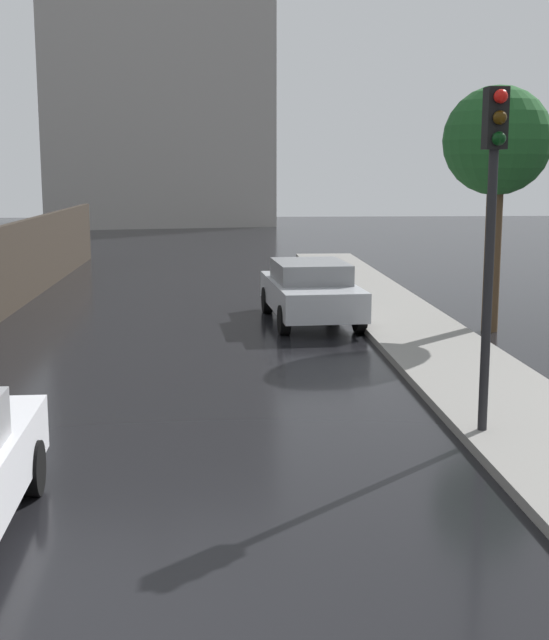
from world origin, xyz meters
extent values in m
cylinder|color=black|center=(-1.19, 4.46, 0.30)|extent=(0.24, 0.61, 0.61)
cube|color=#B2B5BA|center=(2.98, 15.02, 0.64)|extent=(2.10, 4.48, 0.64)
cube|color=gray|center=(2.98, 15.06, 1.18)|extent=(1.74, 2.32, 0.45)
cylinder|color=black|center=(2.06, 16.40, 0.32)|extent=(0.26, 0.65, 0.64)
cylinder|color=black|center=(3.71, 16.51, 0.32)|extent=(0.26, 0.65, 0.64)
cylinder|color=black|center=(2.26, 13.52, 0.32)|extent=(0.26, 0.65, 0.64)
cylinder|color=black|center=(3.91, 13.64, 0.32)|extent=(0.26, 0.65, 0.64)
cylinder|color=black|center=(4.29, 6.05, 1.94)|extent=(0.12, 0.12, 3.61)
cube|color=black|center=(4.29, 6.05, 4.12)|extent=(0.26, 0.26, 0.75)
sphere|color=red|center=(4.29, 5.87, 4.37)|extent=(0.17, 0.17, 0.17)
sphere|color=#392405|center=(4.29, 5.87, 4.12)|extent=(0.17, 0.17, 0.17)
sphere|color=black|center=(4.29, 5.87, 3.87)|extent=(0.17, 0.17, 0.17)
cylinder|color=#4C3823|center=(6.78, 13.62, 1.65)|extent=(0.35, 0.35, 3.30)
sphere|color=#1E5123|center=(6.78, 13.62, 4.10)|extent=(2.29, 2.29, 2.29)
cube|color=#9E9993|center=(-3.35, 52.49, 9.32)|extent=(15.61, 13.05, 18.65)
camera|label=1|loc=(0.87, -4.63, 3.50)|focal=48.46mm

